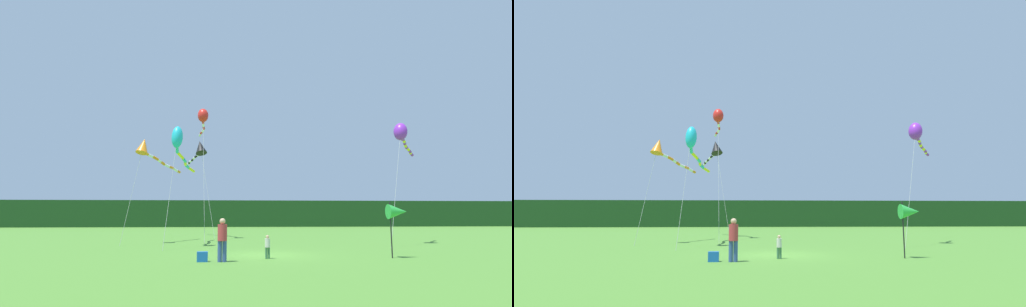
# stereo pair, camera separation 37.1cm
# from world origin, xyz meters

# --- Properties ---
(ground_plane) EXTENTS (120.00, 120.00, 0.00)m
(ground_plane) POSITION_xyz_m (0.00, 0.00, 0.00)
(ground_plane) COLOR #4C842D
(distant_treeline) EXTENTS (108.00, 2.73, 4.19)m
(distant_treeline) POSITION_xyz_m (0.00, 45.00, 2.09)
(distant_treeline) COLOR #193D19
(distant_treeline) RESTS_ON ground
(person_adult) EXTENTS (0.40, 0.40, 1.84)m
(person_adult) POSITION_xyz_m (-2.15, -2.84, 1.03)
(person_adult) COLOR #334C8C
(person_adult) RESTS_ON ground
(person_child) EXTENTS (0.23, 0.23, 1.06)m
(person_child) POSITION_xyz_m (-0.09, -1.76, 0.59)
(person_child) COLOR #3F724C
(person_child) RESTS_ON ground
(cooler_box) EXTENTS (0.45, 0.31, 0.42)m
(cooler_box) POSITION_xyz_m (-2.99, -2.71, 0.21)
(cooler_box) COLOR #1959B2
(cooler_box) RESTS_ON ground
(banner_flag_pole) EXTENTS (0.90, 0.70, 2.60)m
(banner_flag_pole) POSITION_xyz_m (6.05, -1.93, 2.12)
(banner_flag_pole) COLOR black
(banner_flag_pole) RESTS_ON ground
(kite_cyan) EXTENTS (1.20, 8.15, 7.70)m
(kite_cyan) POSITION_xyz_m (-5.10, 5.66, 6.63)
(kite_cyan) COLOR #B2B2B2
(kite_cyan) RESTS_ON ground
(kite_black) EXTENTS (3.17, 6.10, 8.94)m
(kite_black) POSITION_xyz_m (-4.41, 16.47, 8.05)
(kite_black) COLOR #B2B2B2
(kite_black) RESTS_ON ground
(kite_red) EXTENTS (1.10, 7.78, 10.98)m
(kite_red) POSITION_xyz_m (-3.97, 12.93, 10.17)
(kite_red) COLOR #B2B2B2
(kite_red) RESTS_ON ground
(kite_purple) EXTENTS (4.34, 5.32, 8.47)m
(kite_purple) POSITION_xyz_m (10.29, 6.31, 7.64)
(kite_purple) COLOR #B2B2B2
(kite_purple) RESTS_ON ground
(kite_orange) EXTENTS (3.10, 6.08, 7.47)m
(kite_orange) POSITION_xyz_m (-7.68, 8.55, 6.63)
(kite_orange) COLOR #B2B2B2
(kite_orange) RESTS_ON ground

